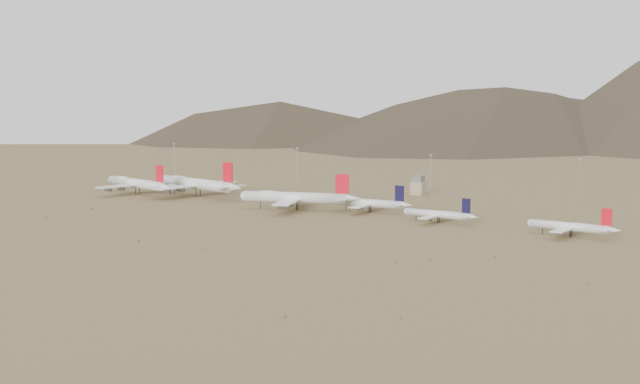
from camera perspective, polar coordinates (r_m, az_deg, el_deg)
The scene contains 13 objects.
ground at distance 469.25m, azimuth -3.42°, elevation -1.49°, with size 3000.00×3000.00×0.00m, color olive.
widebody_west at distance 566.73m, azimuth -11.66°, elevation 0.55°, with size 65.84×51.84×19.91m.
widebody_centre at distance 549.73m, azimuth -7.88°, elevation 0.53°, with size 75.31×58.99×22.62m.
widebody_east at distance 486.40m, azimuth -1.56°, elevation -0.35°, with size 65.88×52.47×20.35m.
narrowbody_a at distance 478.81m, azimuth 3.26°, elevation -0.72°, with size 46.73×33.66×15.42m.
narrowbody_b at distance 446.07m, azimuth 7.63°, elevation -1.43°, with size 40.76×29.19×13.44m.
narrowbody_c at distance 418.34m, azimuth 15.81°, elevation -2.16°, with size 43.50×31.24×14.35m.
control_tower at distance 556.00m, azimuth 6.32°, elevation 0.37°, with size 8.00×8.00×12.00m.
mast_far_west at distance 655.38m, azimuth -9.30°, elevation 2.12°, with size 2.00×0.60×25.70m.
mast_west at distance 602.19m, azimuth -1.46°, elevation 1.78°, with size 2.00×0.60×25.70m.
mast_centre at distance 549.88m, azimuth 7.10°, elevation 1.22°, with size 2.00×0.60×25.70m.
mast_east at distance 542.61m, azimuth 16.29°, elevation 0.91°, with size 2.00×0.60×25.70m.
desert_scrub at distance 398.22m, azimuth -10.39°, elevation -3.10°, with size 425.51×161.66×0.78m.
Camera 1 is at (270.05, -377.33, 69.98)m, focal length 50.00 mm.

